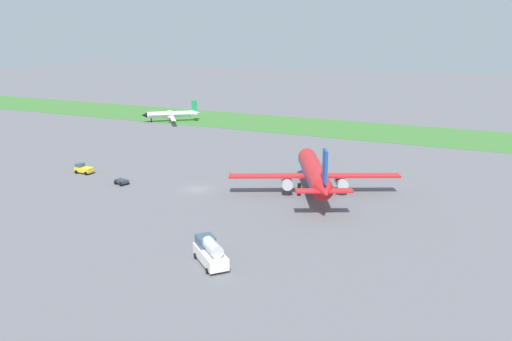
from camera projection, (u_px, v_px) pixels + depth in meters
The scene contains 7 objects.
ground_plane at pixel (198, 189), 91.99m from camera, with size 600.00×600.00×0.00m, color slate.
grass_taxiway_strip at pixel (320, 127), 151.81m from camera, with size 360.00×28.00×0.08m, color #3D7533.
airplane_taxiing_turboprop at pixel (171, 114), 160.86m from camera, with size 15.52×17.41×6.35m.
airplane_midfield_jet at pixel (314, 173), 88.44m from camera, with size 27.31×27.21×10.40m.
pushback_tug_near_gate at pixel (83, 169), 102.16m from camera, with size 3.62×2.09×1.95m.
fuel_truck_midfield at pixel (210, 252), 61.94m from camera, with size 6.49×6.06×3.29m.
baggage_cart_by_runway at pixel (122, 181), 94.71m from camera, with size 2.77×2.34×0.90m.
Camera 1 is at (46.96, -75.12, 27.04)m, focal length 36.26 mm.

